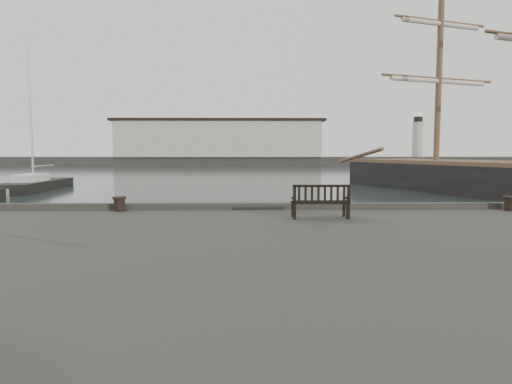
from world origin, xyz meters
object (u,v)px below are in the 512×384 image
(bollard_left, at_px, (119,204))
(bollard_right, at_px, (510,203))
(yacht_d, at_px, (36,187))
(bench, at_px, (320,208))

(bollard_left, xyz_separation_m, bollard_right, (11.19, -0.10, 0.00))
(bollard_right, bearing_deg, yacht_d, 134.52)
(bench, bearing_deg, bollard_left, 163.54)
(bollard_left, bearing_deg, bench, -15.08)
(bollard_right, relative_size, yacht_d, 0.03)
(bench, height_order, bollard_right, bench)
(yacht_d, bearing_deg, bollard_right, -46.58)
(bench, distance_m, bollard_right, 5.86)
(bollard_left, distance_m, bollard_right, 11.20)
(bench, distance_m, yacht_d, 33.57)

